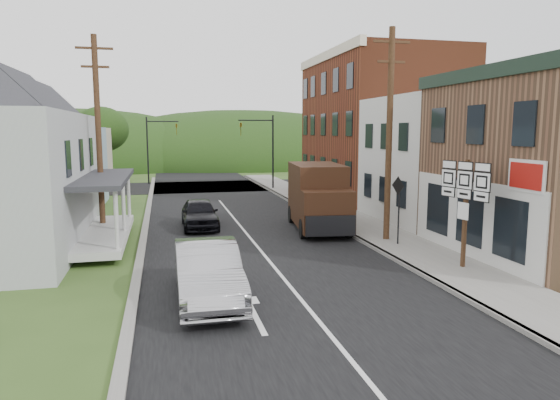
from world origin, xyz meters
TOP-DOWN VIEW (x-y plane):
  - ground at (0.00, 0.00)m, footprint 120.00×120.00m
  - road at (0.00, 10.00)m, footprint 9.00×90.00m
  - cross_road at (0.00, 27.00)m, footprint 60.00×9.00m
  - sidewalk_right at (5.90, 8.00)m, footprint 2.80×55.00m
  - curb_right at (4.55, 8.00)m, footprint 0.20×55.00m
  - curb_left at (-4.65, 8.00)m, footprint 0.30×55.00m
  - storefront_white at (11.30, 7.50)m, footprint 8.00×7.00m
  - storefront_red at (11.30, 17.00)m, footprint 8.00×12.00m
  - house_blue at (-11.00, 17.00)m, footprint 7.14×8.16m
  - house_cream at (-11.50, 26.00)m, footprint 7.14×8.16m
  - utility_pole_right at (5.60, 3.50)m, footprint 1.60×0.26m
  - utility_pole_left at (-6.50, 8.00)m, footprint 1.60×0.26m
  - traffic_signal_right at (4.30, 23.50)m, footprint 2.87×0.20m
  - traffic_signal_left at (-4.30, 30.50)m, footprint 2.87×0.20m
  - tree_left_d at (-9.00, 32.00)m, footprint 4.80×4.80m
  - forested_ridge at (0.00, 55.00)m, footprint 90.00×30.00m
  - silver_sedan at (-2.58, -2.25)m, footprint 1.74×4.96m
  - dark_sedan at (-2.02, 8.53)m, footprint 1.71×4.24m
  - delivery_van at (3.56, 6.79)m, footprint 2.95×5.90m
  - route_sign_cluster at (6.18, -1.23)m, footprint 0.51×2.07m
  - warning_sign at (5.62, 2.50)m, footprint 0.19×0.76m

SIDE VIEW (x-z plane):
  - ground at x=0.00m, z-range 0.00..0.00m
  - road at x=0.00m, z-range -0.01..0.01m
  - cross_road at x=0.00m, z-range -0.01..0.01m
  - forested_ridge at x=0.00m, z-range -8.00..8.00m
  - curb_left at x=-4.65m, z-range 0.00..0.12m
  - sidewalk_right at x=5.90m, z-range 0.00..0.15m
  - curb_right at x=4.55m, z-range 0.00..0.15m
  - dark_sedan at x=-2.02m, z-range 0.00..1.44m
  - silver_sedan at x=-2.58m, z-range 0.00..1.63m
  - delivery_van at x=3.56m, z-range 0.02..3.19m
  - warning_sign at x=5.62m, z-range 0.54..3.35m
  - route_sign_cluster at x=6.18m, z-range 0.69..4.38m
  - storefront_white at x=11.30m, z-range 0.00..6.50m
  - house_blue at x=-11.00m, z-range 0.05..7.33m
  - house_cream at x=-11.50m, z-range 0.05..7.33m
  - traffic_signal_right at x=4.30m, z-range 0.76..6.76m
  - traffic_signal_left at x=-4.30m, z-range 0.76..6.76m
  - utility_pole_right at x=5.60m, z-range 0.16..9.16m
  - utility_pole_left at x=-6.50m, z-range 0.16..9.16m
  - tree_left_d at x=-9.00m, z-range 1.41..8.35m
  - storefront_red at x=11.30m, z-range 0.00..10.00m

